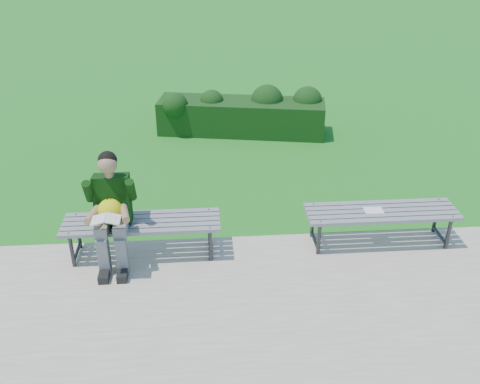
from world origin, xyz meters
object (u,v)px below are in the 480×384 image
(bench_left, at_px, (142,225))
(paper_sheet, at_px, (374,210))
(bench_right, at_px, (381,214))
(seated_boy, at_px, (111,208))
(hedge, at_px, (245,113))

(bench_left, distance_m, paper_sheet, 2.73)
(bench_left, xyz_separation_m, bench_right, (2.83, 0.03, 0.00))
(bench_right, relative_size, seated_boy, 1.37)
(hedge, height_order, seated_boy, seated_boy)
(hedge, distance_m, bench_right, 4.03)
(hedge, relative_size, paper_sheet, 13.60)
(bench_left, bearing_deg, seated_boy, -161.68)
(seated_boy, bearing_deg, hedge, 65.26)
(hedge, height_order, paper_sheet, hedge)
(paper_sheet, bearing_deg, bench_left, -179.28)
(hedge, xyz_separation_m, bench_right, (1.31, -3.81, 0.04))
(bench_left, relative_size, seated_boy, 1.37)
(seated_boy, distance_m, paper_sheet, 3.04)
(bench_right, bearing_deg, hedge, 109.02)
(hedge, height_order, bench_right, hedge)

